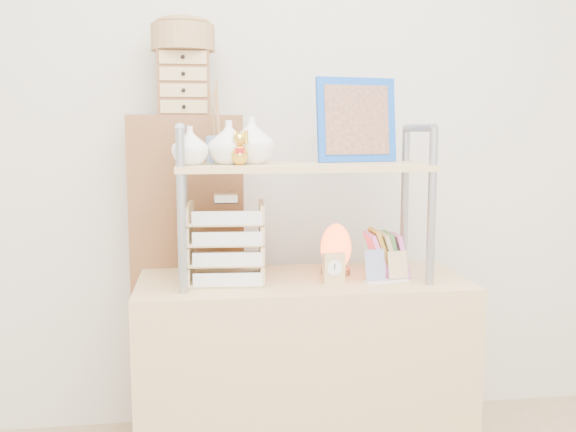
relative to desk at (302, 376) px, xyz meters
name	(u,v)px	position (x,y,z in m)	size (l,w,h in m)	color
desk	(302,376)	(0.00, 0.00, 0.00)	(1.20, 0.50, 0.75)	tan
cabinet	(188,279)	(-0.42, 0.37, 0.30)	(0.45, 0.24, 1.35)	brown
hutch	(282,161)	(-0.07, 0.01, 0.81)	(0.91, 0.34, 0.74)	gray
letter_tray	(226,247)	(-0.28, 0.00, 0.50)	(0.27, 0.26, 0.32)	tan
salt_lamp	(336,249)	(0.13, 0.06, 0.47)	(0.13, 0.12, 0.19)	brown
desk_clock	(334,268)	(0.10, -0.08, 0.43)	(0.08, 0.04, 0.11)	tan
postcard_stand	(386,272)	(0.29, -0.08, 0.41)	(0.17, 0.08, 0.12)	white
drawer_chest	(184,83)	(-0.42, 0.35, 1.10)	(0.20, 0.16, 0.25)	brown
woven_basket	(183,38)	(-0.42, 0.35, 1.28)	(0.25, 0.25, 0.10)	olive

